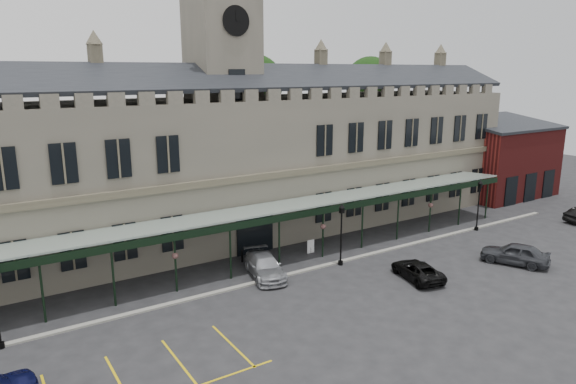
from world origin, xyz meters
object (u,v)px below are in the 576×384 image
station_building (226,164)px  car_taxi (265,266)px  lamp_post_right (479,201)px  car_right_a (515,253)px  clock_tower (223,85)px  lamp_post_mid (341,229)px  sign_board (311,247)px  car_van (417,270)px  traffic_cone (513,247)px

station_building → car_taxi: bearing=-100.5°
lamp_post_right → car_right_a: size_ratio=0.97×
clock_tower → lamp_post_right: (20.05, -10.81, -10.32)m
lamp_post_mid → car_taxi: (-5.92, 1.16, -2.08)m
lamp_post_mid → lamp_post_right: bearing=0.3°
clock_tower → car_right_a: 26.55m
lamp_post_mid → sign_board: lamp_post_mid is taller
lamp_post_mid → sign_board: bearing=96.9°
sign_board → car_van: size_ratio=0.24×
lamp_post_mid → car_taxi: bearing=168.9°
sign_board → car_van: 8.95m
lamp_post_mid → car_right_a: bearing=-31.8°
station_building → lamp_post_right: size_ratio=12.74×
lamp_post_mid → station_building: bearing=110.9°
lamp_post_mid → car_van: (2.87, -5.00, -2.20)m
clock_tower → car_taxi: size_ratio=4.75×
sign_board → clock_tower: bearing=117.9°
clock_tower → car_taxi: clock_tower is taller
station_building → lamp_post_mid: (4.13, -10.80, -3.64)m
traffic_cone → sign_board: sign_board is taller
traffic_cone → clock_tower: bearing=138.1°
sign_board → car_taxi: (-5.52, -2.17, 0.22)m
lamp_post_right → sign_board: (-16.32, 3.26, -2.26)m
traffic_cone → station_building: bearing=138.2°
clock_tower → car_right_a: bearing=-49.3°
car_taxi → car_right_a: 18.96m
lamp_post_mid → lamp_post_right: 15.92m
clock_tower → car_van: bearing=-66.2°
lamp_post_mid → lamp_post_right: size_ratio=1.01×
car_van → traffic_cone: bearing=-168.3°
traffic_cone → car_taxi: bearing=162.2°
car_right_a → lamp_post_right: bearing=-149.4°
car_van → car_right_a: car_right_a is taller
lamp_post_right → traffic_cone: 6.19m
station_building → lamp_post_right: 23.03m
car_taxi → lamp_post_mid: bearing=2.9°
station_building → car_taxi: size_ratio=11.50×
lamp_post_mid → car_right_a: size_ratio=0.98×
lamp_post_right → sign_board: 16.79m
sign_board → car_taxi: size_ratio=0.21×
clock_tower → car_van: 21.38m
station_building → lamp_post_mid: bearing=-69.1°
clock_tower → car_taxi: 15.83m
station_building → traffic_cone: 24.74m
lamp_post_right → car_taxi: 21.96m
traffic_cone → car_right_a: 3.13m
lamp_post_right → lamp_post_mid: bearing=-179.7°
traffic_cone → car_right_a: bearing=-144.7°
clock_tower → lamp_post_mid: 15.53m
station_building → clock_tower: (0.00, 0.09, 6.64)m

